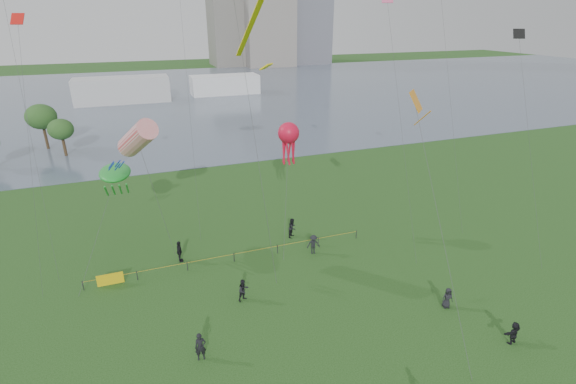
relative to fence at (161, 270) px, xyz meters
name	(u,v)px	position (x,y,z in m)	size (l,w,h in m)	color
ground_plane	(346,378)	(9.39, -14.71, -0.55)	(400.00, 400.00, 0.00)	#193D13
lake	(172,96)	(9.39, 85.29, -0.53)	(400.00, 120.00, 0.08)	slate
building_mid	(266,17)	(55.39, 147.29, 18.45)	(20.00, 20.00, 38.00)	gray
building_low	(230,30)	(41.39, 153.29, 13.45)	(16.00, 18.00, 28.00)	slate
pavilion_left	(122,90)	(-2.61, 80.29, 2.45)	(22.00, 8.00, 6.00)	silver
pavilion_right	(225,85)	(23.39, 83.29, 1.95)	(18.00, 7.00, 5.00)	white
fence	(161,270)	(0.00, 0.00, 0.00)	(24.07, 0.07, 1.05)	black
spectator_a	(244,290)	(5.57, -5.48, 0.34)	(0.87, 0.68, 1.78)	black
spectator_b	(313,244)	(13.13, -1.12, 0.37)	(1.19, 0.68, 1.84)	black
spectator_c	(179,252)	(1.72, 1.65, 0.43)	(1.15, 0.48, 1.97)	black
spectator_d	(447,298)	(19.34, -11.40, 0.26)	(0.79, 0.52, 1.62)	black
spectator_e	(514,333)	(20.94, -15.85, 0.25)	(1.50, 0.48, 1.62)	black
spectator_f	(200,347)	(1.61, -10.25, 0.40)	(0.69, 0.46, 1.90)	black
spectator_g	(292,228)	(12.46, 2.42, 0.41)	(0.94, 0.73, 1.94)	black
kite_windsock	(137,139)	(-0.37, 2.72, 10.42)	(4.24, 5.02, 12.85)	#3F3F42
kite_creature	(115,173)	(-2.59, 5.88, 6.78)	(4.94, 9.00, 7.83)	#3F3F42
kite_octopus	(289,134)	(12.60, 3.87, 9.29)	(3.36, 6.13, 10.93)	#3F3F42
kite_delta	(418,111)	(17.97, -7.23, 13.20)	(2.65, 11.58, 15.06)	#3F3F42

